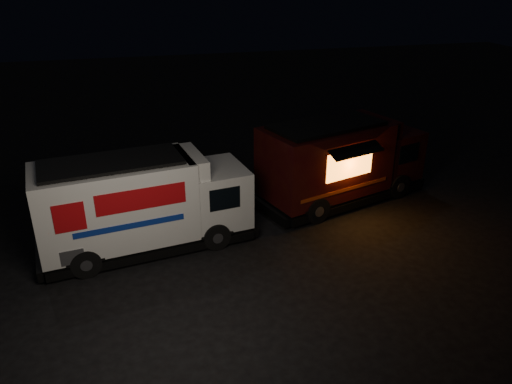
{
  "coord_description": "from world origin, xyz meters",
  "views": [
    {
      "loc": [
        -2.95,
        -12.92,
        8.49
      ],
      "look_at": [
        1.0,
        2.0,
        1.44
      ],
      "focal_mm": 35.0,
      "sensor_mm": 36.0,
      "label": 1
    }
  ],
  "objects": [
    {
      "name": "ground",
      "position": [
        0.0,
        0.0,
        0.0
      ],
      "size": [
        80.0,
        80.0,
        0.0
      ],
      "primitive_type": "plane",
      "color": "black",
      "rests_on": "ground"
    },
    {
      "name": "white_truck",
      "position": [
        -2.68,
        1.82,
        1.57
      ],
      "size": [
        7.21,
        3.34,
        3.15
      ],
      "primitive_type": null,
      "rotation": [
        0.0,
        0.0,
        0.14
      ],
      "color": "silver",
      "rests_on": "ground"
    },
    {
      "name": "red_truck",
      "position": [
        4.91,
        3.64,
        1.62
      ],
      "size": [
        7.38,
        4.44,
        3.23
      ],
      "primitive_type": null,
      "rotation": [
        0.0,
        0.0,
        0.29
      ],
      "color": "black",
      "rests_on": "ground"
    }
  ]
}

